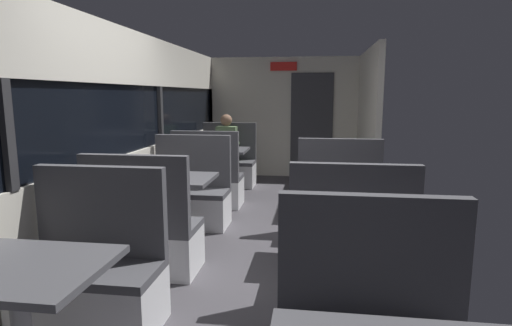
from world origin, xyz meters
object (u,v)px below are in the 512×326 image
object	(u,v)px
bench_near_window_facing_entry	(93,281)
coffee_cup_primary	(324,178)
dining_table_near_window	(17,283)
dining_table_rear_aisle	(345,197)
bench_mid_window_facing_end	(145,237)
bench_mid_window_facing_entry	(190,199)
bench_rear_aisle_facing_entry	(339,209)
bench_far_window_facing_end	(208,183)
bench_far_window_facing_entry	(228,167)
dining_table_far_window	(219,155)
bench_rear_aisle_facing_end	(350,256)
dining_table_mid_window	(170,186)
seated_passenger	(227,156)

from	to	relation	value
bench_near_window_facing_entry	coffee_cup_primary	xyz separation A→B (m)	(1.60, 1.55, 0.46)
dining_table_near_window	dining_table_rear_aisle	xyz separation A→B (m)	(1.79, 2.09, 0.00)
bench_near_window_facing_entry	bench_mid_window_facing_end	bearing A→B (deg)	90.00
bench_mid_window_facing_entry	bench_rear_aisle_facing_entry	bearing A→B (deg)	-6.38
bench_far_window_facing_end	coffee_cup_primary	distance (m)	2.33
bench_mid_window_facing_end	bench_far_window_facing_entry	distance (m)	3.69
dining_table_far_window	bench_far_window_facing_entry	distance (m)	0.77
dining_table_rear_aisle	bench_near_window_facing_entry	bearing A→B (deg)	-142.07
dining_table_near_window	bench_rear_aisle_facing_end	size ratio (longest dim) A/B	0.82
bench_mid_window_facing_entry	dining_table_mid_window	bearing A→B (deg)	-90.00
bench_far_window_facing_end	bench_rear_aisle_facing_entry	bearing A→B (deg)	-31.47
dining_table_mid_window	bench_rear_aisle_facing_entry	xyz separation A→B (m)	(1.79, 0.50, -0.31)
coffee_cup_primary	bench_far_window_facing_end	bearing A→B (deg)	134.31
dining_table_rear_aisle	bench_rear_aisle_facing_end	size ratio (longest dim) A/B	0.82
dining_table_mid_window	dining_table_near_window	bearing A→B (deg)	-90.00
dining_table_near_window	bench_far_window_facing_end	world-z (taller)	bench_far_window_facing_end
bench_far_window_facing_entry	bench_mid_window_facing_end	bearing A→B (deg)	-90.00
bench_rear_aisle_facing_end	coffee_cup_primary	bearing A→B (deg)	102.65
dining_table_near_window	bench_far_window_facing_entry	size ratio (longest dim) A/B	0.82
bench_near_window_facing_entry	seated_passenger	bearing A→B (deg)	90.00
dining_table_far_window	bench_far_window_facing_end	world-z (taller)	bench_far_window_facing_end
dining_table_near_window	seated_passenger	xyz separation A→B (m)	(0.00, 5.22, -0.10)
bench_near_window_facing_entry	bench_far_window_facing_end	world-z (taller)	same
bench_far_window_facing_entry	bench_rear_aisle_facing_end	distance (m)	4.28
bench_mid_window_facing_entry	coffee_cup_primary	xyz separation A→B (m)	(1.60, -0.74, 0.46)
dining_table_far_window	dining_table_mid_window	bearing A→B (deg)	-90.00
bench_near_window_facing_entry	bench_far_window_facing_entry	size ratio (longest dim) A/B	1.00
bench_far_window_facing_end	bench_far_window_facing_entry	xyz separation A→B (m)	(0.00, 1.40, 0.00)
dining_table_rear_aisle	coffee_cup_primary	world-z (taller)	coffee_cup_primary
bench_far_window_facing_end	bench_rear_aisle_facing_end	bearing A→B (deg)	-54.34
bench_near_window_facing_entry	bench_rear_aisle_facing_end	world-z (taller)	same
bench_mid_window_facing_end	bench_rear_aisle_facing_end	bearing A→B (deg)	-6.38
bench_far_window_facing_entry	seated_passenger	size ratio (longest dim) A/B	0.87
dining_table_near_window	dining_table_far_window	bearing A→B (deg)	90.00
dining_table_near_window	dining_table_mid_window	size ratio (longest dim) A/B	1.00
dining_table_mid_window	bench_far_window_facing_end	distance (m)	1.62
bench_far_window_facing_entry	seated_passenger	bearing A→B (deg)	-90.00
bench_mid_window_facing_entry	bench_rear_aisle_facing_entry	distance (m)	1.80
dining_table_mid_window	bench_mid_window_facing_end	world-z (taller)	bench_mid_window_facing_end
dining_table_near_window	bench_mid_window_facing_entry	xyz separation A→B (m)	(0.00, 2.99, -0.31)
dining_table_mid_window	seated_passenger	distance (m)	2.92
bench_mid_window_facing_entry	dining_table_rear_aisle	xyz separation A→B (m)	(1.79, -0.90, 0.31)
bench_mid_window_facing_end	seated_passenger	world-z (taller)	seated_passenger
bench_rear_aisle_facing_entry	coffee_cup_primary	bearing A→B (deg)	-109.58
bench_mid_window_facing_end	bench_rear_aisle_facing_entry	distance (m)	2.15
bench_mid_window_facing_entry	dining_table_rear_aisle	bearing A→B (deg)	-26.68
dining_table_near_window	dining_table_rear_aisle	size ratio (longest dim) A/B	1.00
dining_table_near_window	bench_rear_aisle_facing_entry	bearing A→B (deg)	57.35
bench_rear_aisle_facing_entry	coffee_cup_primary	size ratio (longest dim) A/B	12.22
bench_near_window_facing_entry	bench_mid_window_facing_end	xyz separation A→B (m)	(0.00, 0.90, 0.00)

